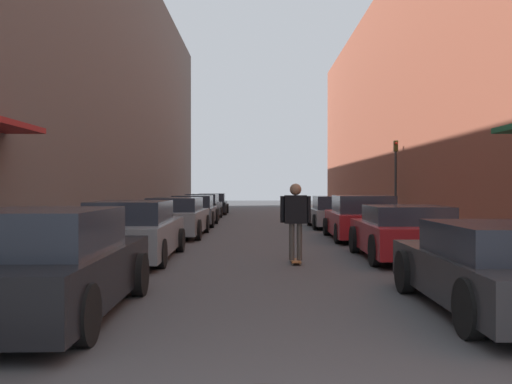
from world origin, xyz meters
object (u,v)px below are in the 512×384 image
Objects in this scene: parked_car_left_5 at (212,204)px; parked_car_right_2 at (361,219)px; parked_car_left_2 at (176,217)px; parked_car_left_4 at (202,207)px; parked_car_left_1 at (133,231)px; skateboarder at (295,214)px; parked_car_right_0 at (498,268)px; parked_car_left_3 at (193,211)px; parked_car_right_1 at (404,233)px; traffic_light at (395,173)px; parked_car_left_0 at (43,265)px; parked_car_right_3 at (335,213)px.

parked_car_left_5 is 0.88× the size of parked_car_right_2.
parked_car_right_2 reaches higher than parked_car_left_2.
parked_car_left_4 is at bearing -90.97° from parked_car_left_5.
parked_car_left_4 is at bearing 89.94° from parked_car_left_1.
skateboarder reaches higher than parked_car_left_2.
parked_car_left_3 is at bearing 109.05° from parked_car_right_0.
skateboarder is at bearing -78.19° from parked_car_left_4.
parked_car_right_1 is 10.94m from traffic_light.
parked_car_right_1 is at bearing 87.71° from parked_car_right_0.
parked_car_right_0 is 5.58m from parked_car_right_1.
parked_car_left_4 is (-0.10, 22.52, -0.03)m from parked_car_left_0.
parked_car_left_3 is at bearing -89.99° from parked_car_left_5.
parked_car_left_5 is at bearing 89.72° from parked_car_left_1.
parked_car_left_3 is 1.00× the size of parked_car_left_4.
parked_car_left_2 is 9.70m from traffic_light.
traffic_light is (2.60, 16.12, 1.68)m from parked_car_right_0.
parked_car_right_0 is at bearing -74.99° from parked_car_left_4.
traffic_light is at bearing 80.82° from parked_car_right_0.
skateboarder reaches higher than parked_car_right_0.
traffic_light is (8.48, 16.38, 1.61)m from parked_car_left_0.
parked_car_left_2 is 1.15× the size of parked_car_left_3.
parked_car_left_2 and parked_car_left_4 have the same top height.
skateboarder is (-2.38, -10.98, 0.45)m from parked_car_right_3.
parked_car_left_0 reaches higher than parked_car_right_3.
parked_car_right_2 is at bearing -70.58° from parked_car_left_5.
parked_car_right_0 is at bearing -92.29° from parked_car_right_1.
parked_car_left_1 is 1.15× the size of parked_car_left_4.
parked_car_right_1 is 5.01m from parked_car_right_2.
traffic_light is (8.47, 4.45, 1.63)m from parked_car_left_2.
parked_car_right_1 is at bearing 0.49° from parked_car_left_1.
parked_car_left_5 is at bearing 90.06° from parked_car_left_2.
parked_car_left_3 reaches higher than parked_car_right_1.
parked_car_left_1 is at bearing -129.03° from traffic_light.
parked_car_left_2 is at bearing -89.86° from parked_car_left_3.
parked_car_left_1 is (-0.11, 5.79, -0.02)m from parked_car_left_0.
skateboarder is at bearing -163.91° from parked_car_right_1.
parked_car_left_0 is at bearing -117.36° from traffic_light.
parked_car_right_1 is at bearing -61.94° from parked_car_left_3.
parked_car_left_1 is 3.75m from skateboarder.
parked_car_left_3 is at bearing 106.24° from skateboarder.
parked_car_right_1 is at bearing -102.73° from traffic_light.
parked_car_left_2 is 8.61m from parked_car_right_1.
parked_car_right_2 is (6.02, -1.08, 0.02)m from parked_car_left_2.
parked_car_left_0 is 5.79m from parked_car_left_1.
parked_car_right_0 is (5.97, -22.26, -0.05)m from parked_car_left_4.
parked_car_left_1 reaches higher than parked_car_left_3.
parked_car_left_5 is (-0.02, 16.06, -0.03)m from parked_car_left_2.
parked_car_right_0 is (5.86, -11.67, -0.06)m from parked_car_left_2.
parked_car_right_2 is 2.61× the size of skateboarder.
traffic_light reaches higher than skateboarder.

